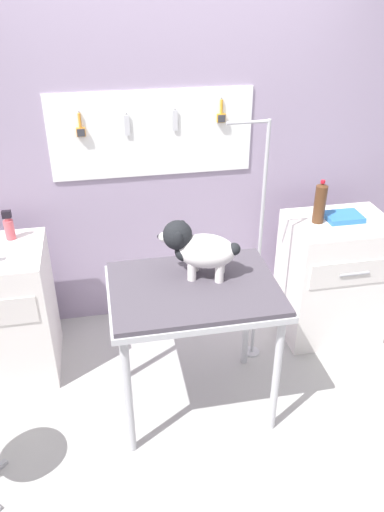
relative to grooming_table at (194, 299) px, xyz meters
name	(u,v)px	position (x,y,z in m)	size (l,w,h in m)	color
ground	(207,431)	(0.03, -0.23, -0.80)	(4.40, 4.00, 0.04)	#A8A6A3
rear_wall_panel	(169,168)	(0.03, 1.05, 0.38)	(4.00, 0.11, 2.30)	#9B8AA6
grooming_table	(194,299)	(0.00, 0.00, 0.00)	(0.94, 0.70, 0.87)	#B7B7BC
grooming_arm	(257,259)	(0.48, 0.37, -0.01)	(0.30, 0.11, 1.65)	#B7B7BC
dog	(198,248)	(0.04, 0.10, 0.26)	(0.44, 0.30, 0.33)	white
cabinet_right	(332,277)	(1.11, 0.54, -0.33)	(0.68, 0.54, 0.89)	silver
spray_bottle_tall	(9,227)	(-1.03, 0.70, 0.20)	(0.06, 0.06, 0.19)	#D2545D
soda_bottle	(320,203)	(0.95, 0.56, 0.25)	(0.08, 0.08, 0.29)	#4E2E19
supply_tray	(343,217)	(1.13, 0.57, 0.13)	(0.24, 0.18, 0.04)	#2F74BE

